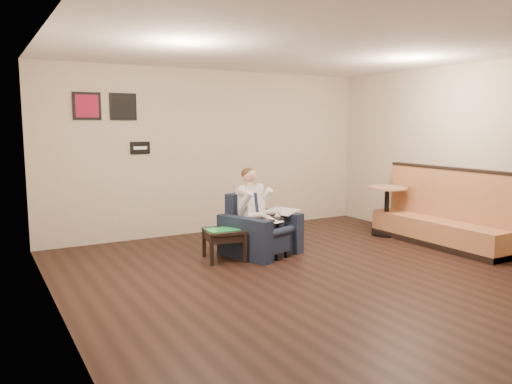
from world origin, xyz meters
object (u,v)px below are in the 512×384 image
green_folder (222,229)px  cafe_table (386,211)px  seated_man (267,214)px  coffee_mug (234,224)px  smartphone (224,227)px  banquette (439,207)px  side_table (224,245)px  armchair (261,224)px

green_folder → cafe_table: cafe_table is taller
seated_man → coffee_mug: 0.50m
coffee_mug → smartphone: coffee_mug is taller
coffee_mug → banquette: banquette is taller
side_table → armchair: bearing=2.1°
seated_man → smartphone: 0.63m
banquette → cafe_table: banquette is taller
coffee_mug → armchair: bearing=-7.9°
seated_man → cafe_table: 2.47m
banquette → coffee_mug: bearing=162.8°
seated_man → armchair: bearing=90.0°
green_folder → cafe_table: (3.13, 0.06, -0.02)m
side_table → banquette: banquette is taller
coffee_mug → green_folder: bearing=-157.5°
green_folder → banquette: banquette is taller
smartphone → cafe_table: bearing=19.5°
side_table → coffee_mug: coffee_mug is taller
seated_man → cafe_table: seated_man is taller
smartphone → banquette: 3.37m
cafe_table → green_folder: bearing=-178.9°
side_table → smartphone: size_ratio=3.93×
coffee_mug → smartphone: (-0.11, 0.06, -0.04)m
cafe_table → smartphone: bearing=178.3°
banquette → cafe_table: 0.96m
side_table → green_folder: size_ratio=1.22×
smartphone → cafe_table: 3.02m
green_folder → cafe_table: size_ratio=0.52×
armchair → green_folder: size_ratio=2.09×
seated_man → coffee_mug: seated_man is taller
cafe_table → seated_man: bearing=-176.9°
armchair → coffee_mug: bearing=152.0°
seated_man → green_folder: bearing=153.8°
smartphone → side_table: bearing=-97.4°
green_folder → armchair: bearing=3.1°
armchair → side_table: armchair is taller
side_table → cafe_table: (3.10, 0.05, 0.20)m
banquette → cafe_table: (-0.18, 0.93, -0.18)m
side_table → seated_man: bearing=-7.6°
seated_man → green_folder: size_ratio=2.77×
seated_man → side_table: seated_man is taller
side_table → green_folder: green_folder is taller
seated_man → banquette: banquette is taller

